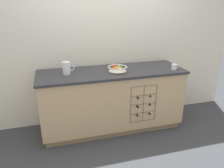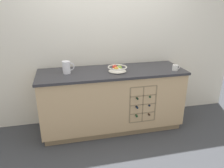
% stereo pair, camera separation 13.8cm
% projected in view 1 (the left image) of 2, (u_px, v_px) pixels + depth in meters
% --- Properties ---
extents(ground_plane, '(14.00, 14.00, 0.00)m').
position_uv_depth(ground_plane, '(112.00, 126.00, 3.52)').
color(ground_plane, '#383A3F').
extents(back_wall, '(4.51, 0.06, 2.55)m').
position_uv_depth(back_wall, '(105.00, 43.00, 3.42)').
color(back_wall, silver).
rests_on(back_wall, ground_plane).
extents(kitchen_island, '(2.15, 0.72, 0.94)m').
position_uv_depth(kitchen_island, '(112.00, 100.00, 3.35)').
color(kitchen_island, '#8B7354').
rests_on(kitchen_island, ground_plane).
extents(fruit_bowl, '(0.28, 0.28, 0.08)m').
position_uv_depth(fruit_bowl, '(117.00, 68.00, 3.14)').
color(fruit_bowl, silver).
rests_on(fruit_bowl, kitchen_island).
extents(white_pitcher, '(0.17, 0.11, 0.17)m').
position_uv_depth(white_pitcher, '(67.00, 68.00, 3.01)').
color(white_pitcher, white).
rests_on(white_pitcher, kitchen_island).
extents(ceramic_mug, '(0.11, 0.08, 0.08)m').
position_uv_depth(ceramic_mug, '(174.00, 67.00, 3.23)').
color(ceramic_mug, white).
rests_on(ceramic_mug, kitchen_island).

